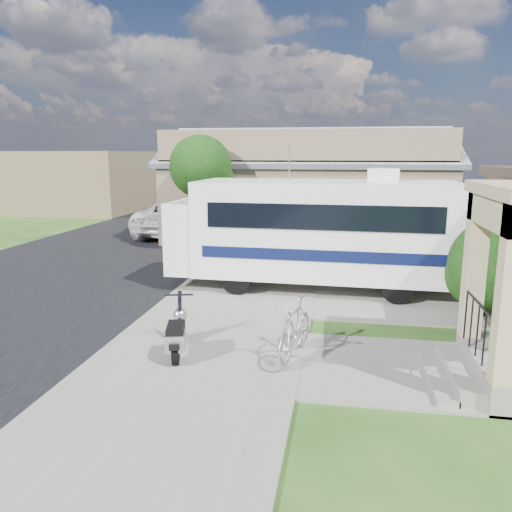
% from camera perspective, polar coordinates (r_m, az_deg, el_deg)
% --- Properties ---
extents(ground, '(120.00, 120.00, 0.00)m').
position_cam_1_polar(ground, '(10.65, 0.34, -9.67)').
color(ground, '#163A0F').
extents(street_slab, '(9.00, 80.00, 0.02)m').
position_cam_1_polar(street_slab, '(22.13, -14.67, 1.23)').
color(street_slab, black).
rests_on(street_slab, ground).
extents(sidewalk_slab, '(4.00, 80.00, 0.06)m').
position_cam_1_polar(sidewalk_slab, '(20.32, 2.25, 0.75)').
color(sidewalk_slab, slate).
rests_on(sidewalk_slab, ground).
extents(driveway_slab, '(7.00, 6.00, 0.05)m').
position_cam_1_polar(driveway_slab, '(14.79, 9.02, -3.57)').
color(driveway_slab, slate).
rests_on(driveway_slab, ground).
extents(walk_slab, '(4.00, 3.00, 0.05)m').
position_cam_1_polar(walk_slab, '(9.68, 17.51, -12.33)').
color(walk_slab, slate).
rests_on(walk_slab, ground).
extents(warehouse, '(12.50, 8.40, 5.04)m').
position_cam_1_polar(warehouse, '(23.88, 5.97, 7.08)').
color(warehouse, brown).
rests_on(warehouse, ground).
extents(distant_bldg_far, '(10.00, 8.00, 4.00)m').
position_cam_1_polar(distant_bldg_far, '(36.89, -20.68, 8.01)').
color(distant_bldg_far, brown).
rests_on(distant_bldg_far, ground).
extents(distant_bldg_near, '(8.00, 7.00, 3.20)m').
position_cam_1_polar(distant_bldg_near, '(46.89, -11.02, 8.67)').
color(distant_bldg_near, brown).
rests_on(distant_bldg_near, ground).
extents(street_tree_a, '(2.44, 2.40, 4.58)m').
position_cam_1_polar(street_tree_a, '(19.59, -6.02, 9.77)').
color(street_tree_a, '#312115').
rests_on(street_tree_a, ground).
extents(street_tree_b, '(2.44, 2.40, 4.73)m').
position_cam_1_polar(street_tree_b, '(29.33, -0.60, 10.72)').
color(street_tree_b, '#312115').
rests_on(street_tree_b, ground).
extents(street_tree_c, '(2.44, 2.40, 4.42)m').
position_cam_1_polar(street_tree_c, '(38.22, 1.90, 10.51)').
color(street_tree_c, '#312115').
rests_on(street_tree_c, ground).
extents(motorhome, '(8.03, 2.79, 4.08)m').
position_cam_1_polar(motorhome, '(14.28, 6.60, 3.04)').
color(motorhome, white).
rests_on(motorhome, ground).
extents(shrub, '(2.33, 2.23, 2.86)m').
position_cam_1_polar(shrub, '(12.70, 26.01, -0.47)').
color(shrub, '#312115').
rests_on(shrub, ground).
extents(scooter, '(0.73, 1.63, 1.08)m').
position_cam_1_polar(scooter, '(9.78, -8.97, -8.77)').
color(scooter, black).
rests_on(scooter, ground).
extents(bicycle, '(0.91, 1.95, 1.13)m').
position_cam_1_polar(bicycle, '(9.55, 4.45, -8.64)').
color(bicycle, '#B0B0B8').
rests_on(bicycle, ground).
extents(pickup_truck, '(3.55, 6.70, 1.79)m').
position_cam_1_polar(pickup_truck, '(24.35, -8.04, 4.53)').
color(pickup_truck, silver).
rests_on(pickup_truck, ground).
extents(van, '(3.86, 6.88, 1.88)m').
position_cam_1_polar(van, '(31.37, -5.62, 6.25)').
color(van, silver).
rests_on(van, ground).
extents(garden_hose, '(0.37, 0.37, 0.17)m').
position_cam_1_polar(garden_hose, '(10.70, 20.78, -9.89)').
color(garden_hose, '#125E14').
rests_on(garden_hose, ground).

